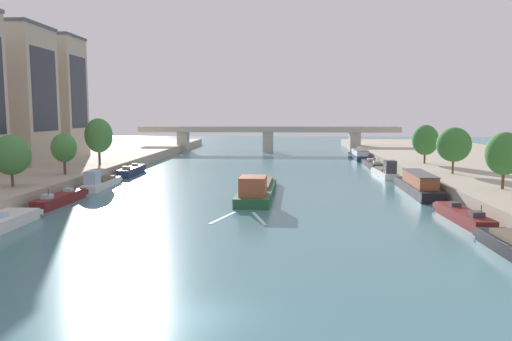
# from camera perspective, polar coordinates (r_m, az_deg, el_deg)

# --- Properties ---
(ground_plane) EXTENTS (400.00, 400.00, 0.00)m
(ground_plane) POSITION_cam_1_polar(r_m,az_deg,el_deg) (26.29, -6.24, -16.69)
(ground_plane) COLOR teal
(quay_left) EXTENTS (36.00, 170.00, 1.89)m
(quay_left) POSITION_cam_1_polar(r_m,az_deg,el_deg) (91.50, -26.70, 0.04)
(quay_left) COLOR #A89E89
(quay_left) RESTS_ON ground
(barge_midriver) EXTENTS (4.61, 20.92, 3.23)m
(barge_midriver) POSITION_cam_1_polar(r_m,az_deg,el_deg) (61.67, 0.14, -2.13)
(barge_midriver) COLOR #235633
(barge_midriver) RESTS_ON ground
(wake_behind_barge) EXTENTS (5.60, 5.97, 0.03)m
(wake_behind_barge) POSITION_cam_1_polar(r_m,az_deg,el_deg) (48.91, -1.78, -5.58)
(wake_behind_barge) COLOR silver
(wake_behind_barge) RESTS_ON ground
(moored_boat_left_upstream) EXTENTS (2.14, 10.92, 2.26)m
(moored_boat_left_upstream) POSITION_cam_1_polar(r_m,az_deg,el_deg) (60.66, -21.94, -3.09)
(moored_boat_left_upstream) COLOR maroon
(moored_boat_left_upstream) RESTS_ON ground
(moored_boat_left_lone) EXTENTS (2.31, 11.40, 2.79)m
(moored_boat_left_lone) POSITION_cam_1_polar(r_m,az_deg,el_deg) (71.57, -17.73, -1.32)
(moored_boat_left_lone) COLOR silver
(moored_boat_left_lone) RESTS_ON ground
(moored_boat_left_far) EXTENTS (2.25, 11.30, 2.44)m
(moored_boat_left_far) POSITION_cam_1_polar(r_m,az_deg,el_deg) (85.52, -14.38, -0.03)
(moored_boat_left_far) COLOR #1E284C
(moored_boat_left_far) RESTS_ON ground
(moored_boat_right_lone) EXTENTS (2.39, 11.12, 2.24)m
(moored_boat_right_lone) POSITION_cam_1_polar(r_m,az_deg,el_deg) (51.25, 23.08, -4.88)
(moored_boat_right_lone) COLOR maroon
(moored_boat_right_lone) RESTS_ON ground
(moored_boat_right_end) EXTENTS (3.35, 16.49, 2.86)m
(moored_boat_right_end) POSITION_cam_1_polar(r_m,az_deg,el_deg) (66.68, 18.49, -1.60)
(moored_boat_right_end) COLOR black
(moored_boat_right_end) RESTS_ON ground
(moored_boat_right_far) EXTENTS (2.56, 11.13, 3.03)m
(moored_boat_right_far) POSITION_cam_1_polar(r_m,az_deg,el_deg) (82.79, 14.93, -0.14)
(moored_boat_right_far) COLOR silver
(moored_boat_right_far) RESTS_ON ground
(moored_boat_right_midway) EXTENTS (2.30, 13.75, 2.22)m
(moored_boat_right_midway) POSITION_cam_1_polar(r_m,az_deg,el_deg) (97.06, 13.53, 0.71)
(moored_boat_right_midway) COLOR black
(moored_boat_right_midway) RESTS_ON ground
(moored_boat_right_downstream) EXTENTS (3.16, 14.99, 2.35)m
(moored_boat_right_downstream) POSITION_cam_1_polar(r_m,az_deg,el_deg) (113.49, 12.01, 1.79)
(moored_boat_right_downstream) COLOR #1E284C
(moored_boat_right_downstream) RESTS_ON ground
(tree_left_second) EXTENTS (4.44, 4.44, 6.08)m
(tree_left_second) POSITION_cam_1_polar(r_m,az_deg,el_deg) (63.40, -26.81, 1.64)
(tree_left_second) COLOR brown
(tree_left_second) RESTS_ON quay_left
(tree_left_distant) EXTENTS (3.47, 3.47, 5.81)m
(tree_left_distant) POSITION_cam_1_polar(r_m,az_deg,el_deg) (73.25, -21.61, 2.49)
(tree_left_distant) COLOR brown
(tree_left_distant) RESTS_ON quay_left
(tree_left_end_of_row) EXTENTS (4.55, 4.55, 7.78)m
(tree_left_end_of_row) POSITION_cam_1_polar(r_m,az_deg,el_deg) (85.49, -17.98, 3.94)
(tree_left_end_of_row) COLOR brown
(tree_left_end_of_row) RESTS_ON quay_left
(tree_right_midway) EXTENTS (4.12, 4.12, 6.48)m
(tree_right_midway) POSITION_cam_1_polar(r_m,az_deg,el_deg) (61.39, 27.12, 1.77)
(tree_right_midway) COLOR brown
(tree_right_midway) RESTS_ON quay_right
(tree_right_end_of_row) EXTENTS (4.75, 4.75, 6.60)m
(tree_right_end_of_row) POSITION_cam_1_polar(r_m,az_deg,el_deg) (74.46, 22.19, 2.83)
(tree_right_end_of_row) COLOR brown
(tree_right_end_of_row) RESTS_ON quay_right
(tree_right_past_mid) EXTENTS (4.39, 4.39, 6.62)m
(tree_right_past_mid) POSITION_cam_1_polar(r_m,az_deg,el_deg) (87.95, 19.25, 3.40)
(tree_right_past_mid) COLOR brown
(tree_right_past_mid) RESTS_ON quay_right
(building_left_tall) EXTENTS (11.34, 10.78, 22.98)m
(building_left_tall) POSITION_cam_1_polar(r_m,az_deg,el_deg) (90.55, -26.66, 7.88)
(building_left_tall) COLOR #B2A38E
(building_left_tall) RESTS_ON quay_left
(building_left_middle) EXTENTS (10.37, 9.35, 23.41)m
(building_left_middle) POSITION_cam_1_polar(r_m,az_deg,el_deg) (103.55, -22.62, 7.96)
(building_left_middle) COLOR #B2A38E
(building_left_middle) RESTS_ON quay_left
(bridge_far) EXTENTS (70.98, 4.40, 6.86)m
(bridge_far) POSITION_cam_1_polar(r_m,az_deg,el_deg) (133.07, 1.43, 4.15)
(bridge_far) COLOR #ADA899
(bridge_far) RESTS_ON ground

